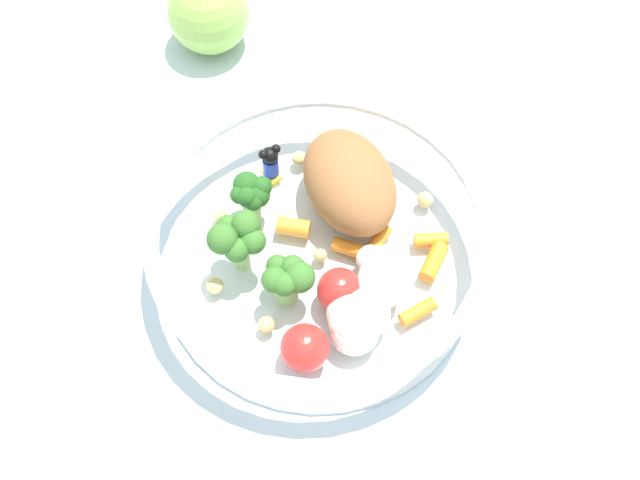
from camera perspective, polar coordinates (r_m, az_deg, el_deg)
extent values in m
plane|color=silver|center=(0.56, 0.84, -2.03)|extent=(2.40, 2.40, 0.00)
cylinder|color=white|center=(0.56, 0.00, -1.31)|extent=(0.22, 0.22, 0.01)
torus|color=white|center=(0.52, 0.00, 1.12)|extent=(0.23, 0.23, 0.01)
ellipsoid|color=#935B33|center=(0.55, 2.32, 4.16)|extent=(0.10, 0.11, 0.05)
cylinder|color=#8EB766|center=(0.54, -5.70, -1.01)|extent=(0.01, 0.01, 0.03)
sphere|color=#386B28|center=(0.52, -4.87, -0.08)|extent=(0.02, 0.02, 0.02)
sphere|color=#386B28|center=(0.52, -5.36, 1.06)|extent=(0.02, 0.02, 0.02)
sphere|color=#386B28|center=(0.52, -6.62, 0.96)|extent=(0.02, 0.02, 0.02)
sphere|color=#386B28|center=(0.51, -7.03, 0.06)|extent=(0.02, 0.02, 0.02)
sphere|color=#386B28|center=(0.52, -6.03, -0.71)|extent=(0.02, 0.02, 0.02)
cylinder|color=#8EB766|center=(0.56, -4.94, 2.30)|extent=(0.01, 0.01, 0.02)
sphere|color=#23561E|center=(0.55, -4.52, 3.24)|extent=(0.02, 0.02, 0.02)
sphere|color=#23561E|center=(0.55, -4.24, 3.83)|extent=(0.01, 0.01, 0.01)
sphere|color=#23561E|center=(0.55, -4.82, 3.91)|extent=(0.01, 0.01, 0.01)
sphere|color=#23561E|center=(0.55, -5.29, 3.93)|extent=(0.02, 0.02, 0.02)
sphere|color=#23561E|center=(0.55, -5.66, 3.54)|extent=(0.01, 0.01, 0.01)
sphere|color=#23561E|center=(0.55, -5.79, 3.27)|extent=(0.01, 0.01, 0.01)
sphere|color=#23561E|center=(0.54, -5.27, 3.12)|extent=(0.01, 0.01, 0.01)
sphere|color=#23561E|center=(0.54, -4.81, 2.76)|extent=(0.01, 0.01, 0.01)
cylinder|color=#7FAD5B|center=(0.53, -2.41, -3.62)|extent=(0.02, 0.02, 0.02)
sphere|color=#386B28|center=(0.51, -1.51, -2.68)|extent=(0.02, 0.02, 0.02)
sphere|color=#386B28|center=(0.51, -1.99, -2.06)|extent=(0.02, 0.02, 0.02)
sphere|color=#386B28|center=(0.52, -3.08, -1.88)|extent=(0.02, 0.02, 0.02)
sphere|color=#386B28|center=(0.51, -3.30, -2.87)|extent=(0.02, 0.02, 0.02)
sphere|color=#386B28|center=(0.51, -2.57, -3.20)|extent=(0.02, 0.02, 0.02)
sphere|color=silver|center=(0.53, 4.64, -2.44)|extent=(0.03, 0.03, 0.03)
sphere|color=silver|center=(0.54, 4.68, -1.84)|extent=(0.03, 0.03, 0.03)
sphere|color=silver|center=(0.54, 3.71, -1.31)|extent=(0.02, 0.02, 0.02)
sphere|color=silver|center=(0.53, 4.04, -2.57)|extent=(0.02, 0.02, 0.02)
sphere|color=silver|center=(0.52, 4.34, -3.28)|extent=(0.03, 0.03, 0.03)
sphere|color=silver|center=(0.51, 2.48, -6.54)|extent=(0.03, 0.03, 0.03)
sphere|color=silver|center=(0.52, 3.27, -5.31)|extent=(0.03, 0.03, 0.03)
sphere|color=silver|center=(0.52, 2.11, -5.37)|extent=(0.03, 0.03, 0.03)
sphere|color=silver|center=(0.51, 1.85, -6.01)|extent=(0.02, 0.02, 0.02)
sphere|color=silver|center=(0.51, 2.36, -6.36)|extent=(0.02, 0.02, 0.02)
sphere|color=silver|center=(0.51, 2.53, -6.19)|extent=(0.02, 0.02, 0.02)
cube|color=yellow|center=(0.59, -3.51, 4.75)|extent=(0.02, 0.02, 0.00)
cylinder|color=#1933B2|center=(0.58, -3.56, 5.31)|extent=(0.02, 0.02, 0.02)
sphere|color=black|center=(0.57, -3.63, 6.10)|extent=(0.01, 0.01, 0.01)
sphere|color=black|center=(0.57, -3.18, 6.58)|extent=(0.01, 0.01, 0.01)
sphere|color=black|center=(0.57, -4.12, 6.15)|extent=(0.01, 0.01, 0.01)
cylinder|color=orange|center=(0.55, 2.43, -0.67)|extent=(0.03, 0.01, 0.01)
cylinder|color=orange|center=(0.55, 8.16, -1.57)|extent=(0.02, 0.03, 0.01)
cylinder|color=orange|center=(0.56, -1.93, 0.93)|extent=(0.02, 0.01, 0.01)
cylinder|color=orange|center=(0.56, 7.97, 0.02)|extent=(0.03, 0.02, 0.01)
cylinder|color=orange|center=(0.55, 4.23, 0.01)|extent=(0.02, 0.02, 0.01)
cylinder|color=orange|center=(0.53, 7.04, -5.14)|extent=(0.03, 0.03, 0.01)
sphere|color=red|center=(0.52, 1.42, -3.65)|extent=(0.03, 0.03, 0.03)
sphere|color=red|center=(0.50, -0.81, -7.82)|extent=(0.03, 0.03, 0.03)
sphere|color=tan|center=(0.57, 7.55, 2.89)|extent=(0.01, 0.01, 0.01)
sphere|color=#D1B775|center=(0.54, -7.58, -3.26)|extent=(0.01, 0.01, 0.01)
sphere|color=tan|center=(0.52, -3.87, -6.09)|extent=(0.01, 0.01, 0.01)
sphere|color=#D1B775|center=(0.59, 2.80, 6.17)|extent=(0.01, 0.01, 0.01)
sphere|color=tan|center=(0.59, -1.51, 5.88)|extent=(0.01, 0.01, 0.01)
sphere|color=tan|center=(0.55, 0.01, -1.17)|extent=(0.01, 0.01, 0.01)
sphere|color=tan|center=(0.57, -7.19, 1.78)|extent=(0.01, 0.01, 0.01)
sphere|color=#8CB74C|center=(0.67, -8.02, 15.86)|extent=(0.07, 0.07, 0.07)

